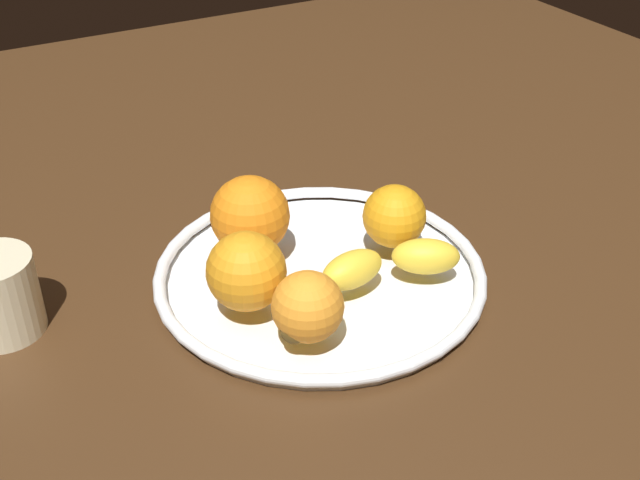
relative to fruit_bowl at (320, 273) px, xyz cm
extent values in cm
cube|color=#412814|center=(0.00, 0.00, -2.92)|extent=(164.89, 164.89, 4.00)
cylinder|color=white|center=(0.00, 0.00, -0.62)|extent=(30.90, 30.90, 0.60)
torus|color=white|center=(0.00, 0.00, 0.28)|extent=(32.19, 32.19, 1.20)
ellipsoid|color=yellow|center=(-8.35, 5.63, 2.62)|extent=(7.36, 6.27, 3.46)
ellipsoid|color=yellow|center=(-1.11, 4.13, 2.62)|extent=(6.87, 4.22, 3.46)
ellipsoid|color=yellow|center=(5.56, 7.30, 2.62)|extent=(7.08, 7.01, 3.46)
ellipsoid|color=brown|center=(7.66, 9.34, 2.62)|extent=(3.12, 3.13, 2.42)
sphere|color=orange|center=(4.51, -5.95, 4.80)|extent=(7.83, 7.83, 7.83)
sphere|color=orange|center=(-8.40, -0.34, 4.05)|extent=(6.34, 6.34, 6.34)
sphere|color=orange|center=(5.94, 8.62, 3.99)|extent=(6.21, 6.21, 6.21)
sphere|color=orange|center=(8.59, 2.10, 4.49)|extent=(7.21, 7.21, 7.21)
camera|label=1|loc=(30.85, 55.87, 45.39)|focal=45.13mm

